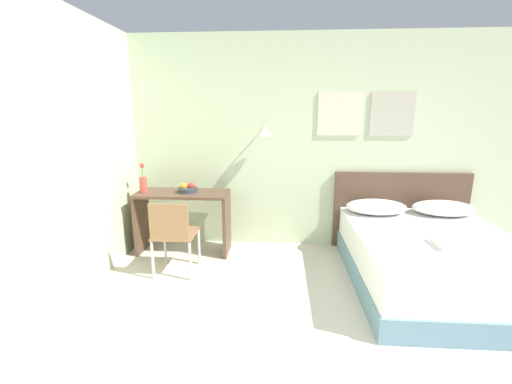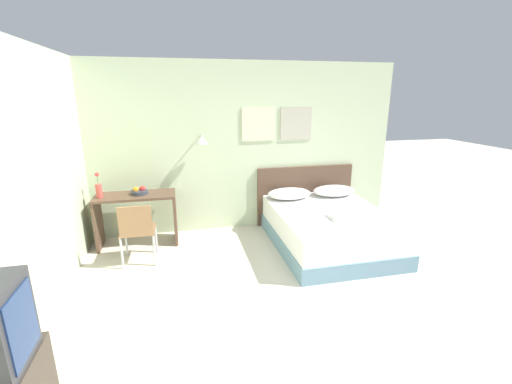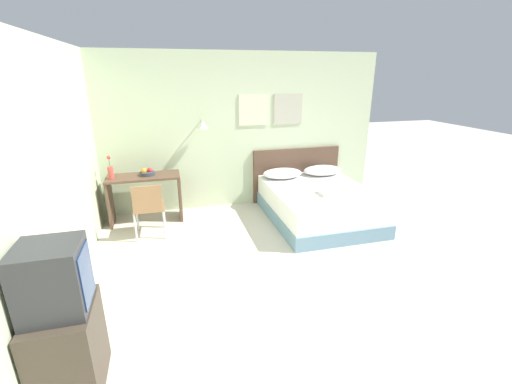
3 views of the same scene
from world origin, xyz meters
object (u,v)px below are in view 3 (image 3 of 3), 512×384
at_px(tv_stand, 69,349).
at_px(pillow_right, 322,170).
at_px(television, 53,279).
at_px(flower_vase, 111,171).
at_px(headboard, 296,174).
at_px(desk, 145,190).
at_px(desk_chair, 148,206).
at_px(bed, 318,204).
at_px(folded_towel_near_foot, 329,192).
at_px(fruit_bowl, 147,173).
at_px(pillow_left, 282,173).

bearing_deg(tv_stand, pillow_right, 41.57).
distance_m(pillow_right, television, 4.77).
bearing_deg(flower_vase, headboard, 6.59).
xyz_separation_m(flower_vase, television, (0.01, -3.10, 0.07)).
distance_m(desk, desk_chair, 0.65).
distance_m(bed, desk, 2.82).
bearing_deg(folded_towel_near_foot, flower_vase, 163.65).
bearing_deg(bed, fruit_bowl, 165.16).
relative_size(pillow_right, folded_towel_near_foot, 2.50).
bearing_deg(headboard, pillow_right, -38.42).
relative_size(pillow_left, pillow_right, 1.00).
distance_m(desk_chair, fruit_bowl, 0.73).
bearing_deg(tv_stand, television, 0.00).
height_order(pillow_left, pillow_right, same).
xyz_separation_m(headboard, tv_stand, (-3.17, -3.46, -0.14)).
xyz_separation_m(pillow_left, folded_towel_near_foot, (0.40, -1.00, -0.05)).
bearing_deg(flower_vase, tv_stand, -89.87).
xyz_separation_m(folded_towel_near_foot, flower_vase, (-3.20, 0.94, 0.32)).
xyz_separation_m(desk, desk_chair, (0.07, -0.65, -0.03)).
bearing_deg(flower_vase, desk_chair, -48.65).
height_order(headboard, flower_vase, flower_vase).
relative_size(desk, television, 2.18).
height_order(bed, folded_towel_near_foot, folded_towel_near_foot).
height_order(headboard, pillow_left, headboard).
bearing_deg(pillow_left, headboard, 38.42).
xyz_separation_m(pillow_right, television, (-3.56, -3.16, 0.34)).
distance_m(fruit_bowl, television, 3.20).
distance_m(flower_vase, television, 3.10).
height_order(pillow_right, desk, desk).
height_order(folded_towel_near_foot, television, television).
bearing_deg(desk, bed, -14.27).
distance_m(desk, television, 3.20).
bearing_deg(bed, tv_stand, -142.31).
bearing_deg(headboard, bed, -90.00).
bearing_deg(folded_towel_near_foot, headboard, 90.81).
bearing_deg(folded_towel_near_foot, bed, 93.59).
bearing_deg(pillow_right, bed, -118.71).
bearing_deg(fruit_bowl, pillow_left, 0.03).
bearing_deg(headboard, fruit_bowl, -173.40).
bearing_deg(television, headboard, 47.53).
bearing_deg(fruit_bowl, desk, -169.01).
bearing_deg(tv_stand, desk_chair, 78.18).
height_order(bed, tv_stand, tv_stand).
xyz_separation_m(headboard, folded_towel_near_foot, (0.02, -1.31, 0.08)).
bearing_deg(headboard, flower_vase, -173.41).
bearing_deg(television, bed, 37.72).
bearing_deg(desk_chair, flower_vase, 131.35).
height_order(pillow_left, flower_vase, flower_vase).
height_order(bed, desk_chair, desk_chair).
bearing_deg(headboard, television, -132.47).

